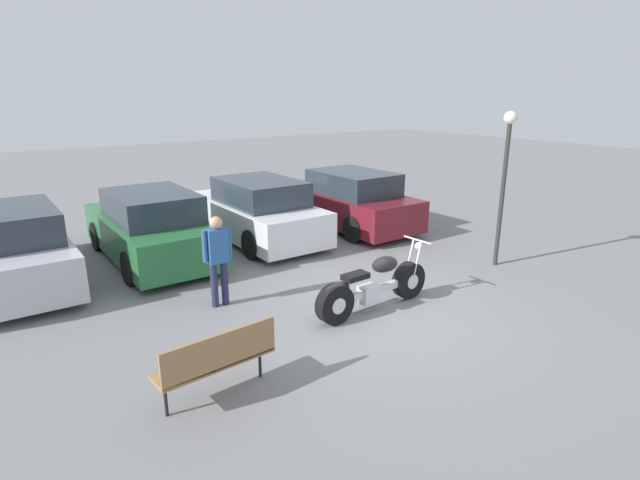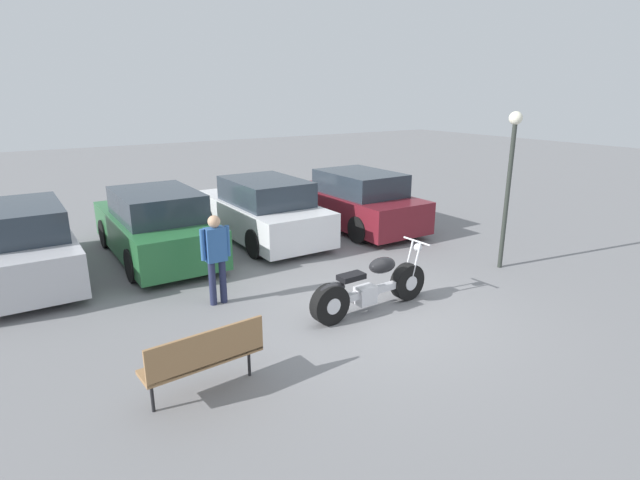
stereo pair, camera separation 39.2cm
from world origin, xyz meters
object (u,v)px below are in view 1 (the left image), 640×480
parked_car_silver (12,249)px  parked_car_green (151,228)px  motorcycle (373,287)px  person_standing (218,254)px  parked_car_white (257,212)px  park_bench (217,358)px  parked_car_maroon (348,201)px  lamp_post (506,164)px

parked_car_silver → parked_car_green: 2.60m
motorcycle → parked_car_silver: (-4.74, 4.78, 0.29)m
parked_car_silver → person_standing: size_ratio=2.73×
parked_car_white → park_bench: 6.72m
parked_car_silver → parked_car_maroon: size_ratio=1.00×
person_standing → parked_car_maroon: bearing=29.2°
parked_car_silver → person_standing: bearing=-48.7°
parked_car_silver → parked_car_green: (2.60, 0.01, 0.00)m
motorcycle → parked_car_white: 4.84m
parked_car_green → lamp_post: size_ratio=1.35×
park_bench → lamp_post: (6.80, 1.06, 1.59)m
parked_car_white → lamp_post: lamp_post is taller
motorcycle → lamp_post: size_ratio=0.74×
parked_car_green → parked_car_silver: bearing=-179.8°
person_standing → parked_car_white: bearing=52.2°
parked_car_maroon → lamp_post: 4.54m
parked_car_silver → lamp_post: size_ratio=1.35×
parked_car_maroon → person_standing: size_ratio=2.73×
motorcycle → parked_car_maroon: (3.05, 4.48, 0.29)m
parked_car_silver → parked_car_maroon: 7.80m
person_standing → park_bench: bearing=-114.8°
parked_car_white → person_standing: 4.00m
motorcycle → parked_car_green: bearing=114.2°
parked_car_silver → park_bench: 5.86m
parked_car_white → lamp_post: (3.20, -4.60, 1.43)m
parked_car_green → park_bench: 5.74m
parked_car_green → person_standing: 3.14m
parked_car_white → park_bench: parked_car_white is taller
motorcycle → park_bench: motorcycle is taller
motorcycle → parked_car_white: size_ratio=0.55×
parked_car_silver → park_bench: parked_car_silver is taller
motorcycle → parked_car_green: size_ratio=0.55×
motorcycle → person_standing: person_standing is taller
parked_car_green → parked_car_maroon: 5.20m
park_bench → lamp_post: bearing=8.9°
park_bench → person_standing: (1.16, 2.51, 0.38)m
parked_car_white → parked_car_maroon: bearing=-7.3°
lamp_post → park_bench: bearing=-171.1°
parked_car_white → person_standing: person_standing is taller
parked_car_green → parked_car_white: size_ratio=1.00×
parked_car_silver → parked_car_maroon: bearing=-2.2°
motorcycle → parked_car_white: parked_car_white is taller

